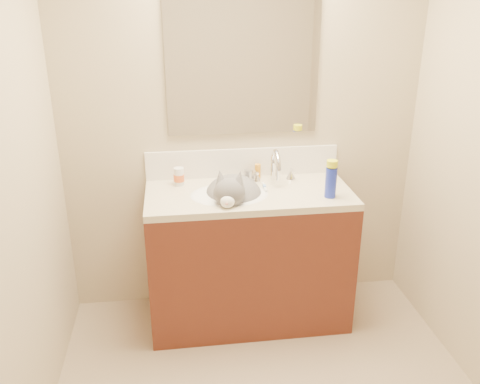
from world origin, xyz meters
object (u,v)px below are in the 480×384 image
object	(u,v)px
spray_can	(331,183)
basin	(229,206)
vanity_cabinet	(249,259)
amber_bottle	(258,171)
silver_jar	(248,175)
faucet	(275,168)
pill_bottle	(179,176)
cat	(233,196)

from	to	relation	value
spray_can	basin	bearing A→B (deg)	168.73
vanity_cabinet	amber_bottle	distance (m)	0.55
silver_jar	spray_can	bearing A→B (deg)	-38.19
basin	amber_bottle	size ratio (longest dim) A/B	4.90
faucet	amber_bottle	bearing A→B (deg)	141.45
faucet	spray_can	size ratio (longest dim) A/B	1.61
vanity_cabinet	silver_jar	world-z (taller)	silver_jar
pill_bottle	spray_can	distance (m)	0.90
silver_jar	spray_can	distance (m)	0.54
faucet	pill_bottle	xyz separation A→B (m)	(-0.58, 0.03, -0.03)
basin	amber_bottle	xyz separation A→B (m)	(0.21, 0.24, 0.12)
vanity_cabinet	amber_bottle	world-z (taller)	amber_bottle
basin	faucet	world-z (taller)	faucet
pill_bottle	vanity_cabinet	bearing A→B (deg)	-22.04
spray_can	cat	bearing A→B (deg)	167.19
amber_bottle	spray_can	xyz separation A→B (m)	(0.36, -0.35, 0.04)
vanity_cabinet	faucet	world-z (taller)	faucet
cat	silver_jar	world-z (taller)	cat
faucet	spray_can	world-z (taller)	faucet
faucet	spray_can	xyz separation A→B (m)	(0.26, -0.28, 0.00)
cat	amber_bottle	size ratio (longest dim) A/B	5.44
vanity_cabinet	basin	distance (m)	0.40
pill_bottle	silver_jar	xyz separation A→B (m)	(0.42, 0.03, -0.02)
vanity_cabinet	pill_bottle	distance (m)	0.66
vanity_cabinet	pill_bottle	size ratio (longest dim) A/B	11.06
silver_jar	spray_can	size ratio (longest dim) A/B	0.38
faucet	pill_bottle	size ratio (longest dim) A/B	2.58
pill_bottle	faucet	bearing A→B (deg)	-2.47
basin	cat	world-z (taller)	cat
pill_bottle	amber_bottle	bearing A→B (deg)	5.79
pill_bottle	spray_can	xyz separation A→B (m)	(0.84, -0.30, 0.03)
vanity_cabinet	amber_bottle	bearing A→B (deg)	67.73
vanity_cabinet	spray_can	size ratio (longest dim) A/B	6.90
silver_jar	faucet	bearing A→B (deg)	-17.93
cat	faucet	bearing A→B (deg)	44.60
amber_bottle	cat	bearing A→B (deg)	-128.18
pill_bottle	silver_jar	bearing A→B (deg)	3.46
spray_can	amber_bottle	bearing A→B (deg)	135.20
silver_jar	amber_bottle	world-z (taller)	amber_bottle
cat	silver_jar	bearing A→B (deg)	75.14
cat	pill_bottle	world-z (taller)	cat
basin	faucet	size ratio (longest dim) A/B	1.61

